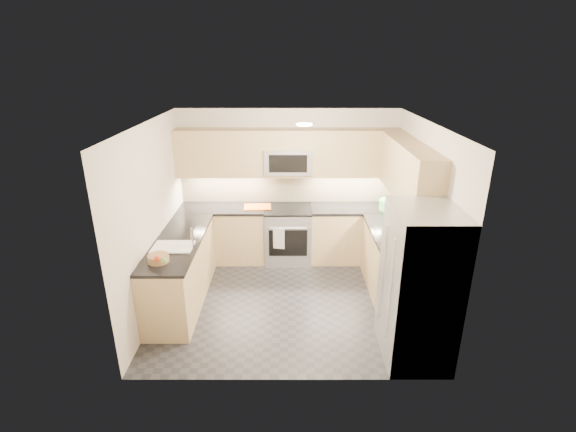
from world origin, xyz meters
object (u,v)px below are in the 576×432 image
object	(u,v)px
utensil_bowl	(388,205)
fruit_basket	(158,258)
cutting_board	(258,207)
refrigerator	(419,286)
gas_range	(288,235)
microwave	(288,161)

from	to	relation	value
utensil_bowl	fruit_basket	world-z (taller)	utensil_bowl
fruit_basket	cutting_board	bearing A→B (deg)	61.29
refrigerator	cutting_board	size ratio (longest dim) A/B	4.10
gas_range	cutting_board	size ratio (longest dim) A/B	2.07
refrigerator	utensil_bowl	bearing A→B (deg)	85.69
microwave	utensil_bowl	distance (m)	1.77
utensil_bowl	microwave	bearing A→B (deg)	172.60
microwave	fruit_basket	bearing A→B (deg)	-127.45
gas_range	utensil_bowl	distance (m)	1.72
cutting_board	fruit_basket	size ratio (longest dim) A/B	1.74
gas_range	microwave	bearing A→B (deg)	90.00
microwave	refrigerator	xyz separation A→B (m)	(1.45, -2.55, -0.80)
cutting_board	fruit_basket	world-z (taller)	fruit_basket
gas_range	refrigerator	bearing A→B (deg)	-59.12
utensil_bowl	fruit_basket	size ratio (longest dim) A/B	1.16
cutting_board	utensil_bowl	bearing A→B (deg)	-2.94
gas_range	fruit_basket	xyz separation A→B (m)	(-1.57, -1.93, 0.53)
utensil_bowl	cutting_board	bearing A→B (deg)	177.06
gas_range	cutting_board	distance (m)	0.70
cutting_board	fruit_basket	distance (m)	2.22
utensil_bowl	refrigerator	bearing A→B (deg)	-94.31
gas_range	microwave	world-z (taller)	microwave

